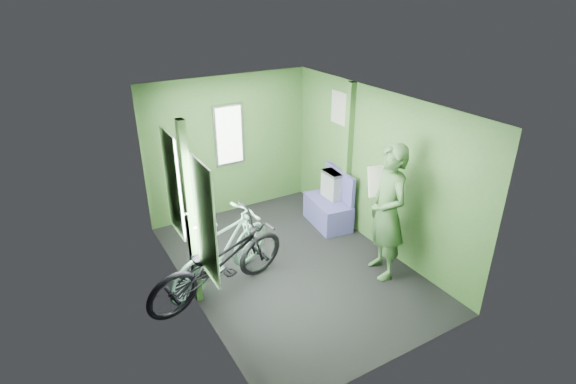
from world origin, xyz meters
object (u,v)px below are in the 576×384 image
(bicycle_black, at_px, (222,295))
(bicycle_mint, at_px, (226,283))
(bench_seat, at_px, (329,209))
(waste_box, at_px, (333,196))
(passenger, at_px, (387,212))

(bicycle_black, distance_m, bicycle_mint, 0.25)
(bicycle_mint, relative_size, bench_seat, 1.89)
(waste_box, relative_size, bench_seat, 0.95)
(bicycle_mint, relative_size, waste_box, 1.98)
(bicycle_black, bearing_deg, waste_box, -81.25)
(bicycle_black, relative_size, waste_box, 2.25)
(bicycle_black, bearing_deg, bench_seat, -81.68)
(waste_box, distance_m, bench_seat, 0.21)
(passenger, height_order, bench_seat, passenger)
(passenger, bearing_deg, bench_seat, -171.39)
(bicycle_mint, height_order, bench_seat, bench_seat)
(passenger, distance_m, waste_box, 1.63)
(passenger, height_order, waste_box, passenger)
(bicycle_black, relative_size, passenger, 1.07)
(bicycle_mint, bearing_deg, passenger, -135.82)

